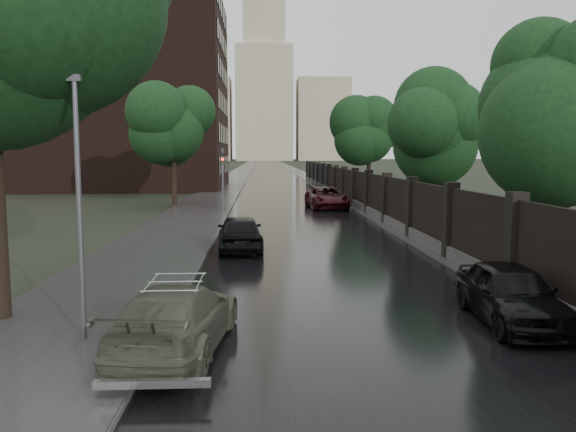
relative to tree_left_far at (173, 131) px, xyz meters
The scene contains 17 objects.
ground 31.49m from the tree_left_far, 75.07° to the right, with size 800.00×800.00×0.00m, color black.
road 160.29m from the tree_left_far, 87.14° to the left, with size 8.00×420.00×0.02m, color black.
sidewalk_left 160.10m from the tree_left_far, 89.28° to the left, with size 4.00×420.00×0.16m, color #2D2D2D.
verge_right 160.65m from the tree_left_far, 85.18° to the left, with size 3.00×420.00×0.08m, color #2D2D2D.
fence_right 13.44m from the tree_left_far, ahead, with size 0.45×75.72×2.70m.
tree_left_far is the anchor object (origin of this frame).
tree_right_a 26.91m from the tree_left_far, 54.83° to the right, with size 4.08×4.08×7.01m.
tree_right_b 17.45m from the tree_left_far, 27.30° to the right, with size 4.08×4.08×7.01m.
tree_right_c 18.45m from the tree_left_far, 32.83° to the left, with size 4.08×4.08×7.01m.
lamp_post 28.73m from the tree_left_far, 84.79° to the right, with size 0.25×0.12×5.11m.
traffic_light 6.84m from the tree_left_far, 53.53° to the right, with size 0.16×0.32×4.00m.
brick_building 24.63m from the tree_left_far, 114.44° to the left, with size 24.00×18.00×20.00m, color black.
stalinist_tower 272.14m from the tree_left_far, 88.30° to the left, with size 92.00×30.00×159.00m.
volga_sedan 29.52m from the tree_left_far, 81.32° to the right, with size 1.77×4.35×1.26m, color #4F5241.
hatchback_left 19.25m from the tree_left_far, 73.88° to the right, with size 1.65×4.10×1.40m, color black.
car_right_near 30.08m from the tree_left_far, 67.45° to the right, with size 1.56×3.88×1.32m, color black.
car_right_far 11.48m from the tree_left_far, ahead, with size 2.40×5.21×1.45m, color #330B0E.
Camera 1 is at (-2.01, -9.10, 3.67)m, focal length 35.00 mm.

